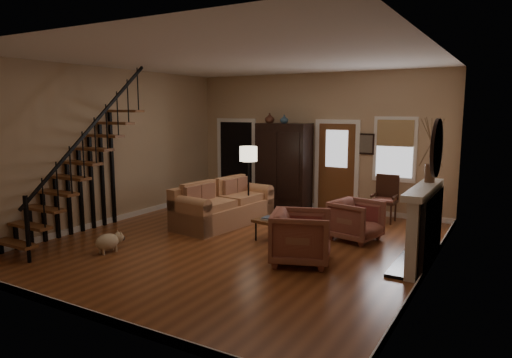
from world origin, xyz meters
The scene contains 15 objects.
room centered at (-0.41, 1.76, 1.51)m, with size 7.00×7.33×3.30m.
staircase centered at (-2.78, -1.30, 1.60)m, with size 0.94×2.80×3.20m, color brown, non-canonical shape.
fireplace centered at (3.13, 0.50, 0.74)m, with size 0.33×1.95×2.30m.
armoire centered at (-0.70, 3.15, 1.05)m, with size 1.30×0.60×2.10m, color black, non-canonical shape.
vase_a centered at (-1.05, 3.05, 2.22)m, with size 0.24×0.24×0.25m, color #4C2619.
vase_b centered at (-0.65, 3.05, 2.21)m, with size 0.20×0.20×0.21m, color #334C60.
sofa centered at (-1.06, 1.03, 0.43)m, with size 1.00×2.31×0.86m, color #B57C52, non-canonical shape.
coffee_table centered at (0.48, 0.71, 0.20)m, with size 0.62×1.06×0.41m, color brown, non-canonical shape.
bowl centered at (0.53, 0.86, 0.45)m, with size 0.36×0.36×0.09m, color orange.
books centered at (0.36, 0.41, 0.43)m, with size 0.20×0.27×0.05m, color beige, non-canonical shape.
armchair_left centered at (1.41, -0.43, 0.42)m, with size 0.90×0.93×0.85m, color maroon.
armchair_right centered at (1.76, 1.27, 0.38)m, with size 0.81×0.83×0.76m, color maroon.
floor_lamp centered at (-0.70, 1.46, 0.83)m, with size 0.38×0.38×1.65m, color black, non-canonical shape.
side_chair centered at (1.85, 2.95, 0.51)m, with size 0.54×0.54×1.02m, color #321A10, non-canonical shape.
dog centered at (-1.67, -1.62, 0.17)m, with size 0.28×0.47×0.34m, color #CDB48C, non-canonical shape.
Camera 1 is at (4.31, -6.86, 2.42)m, focal length 32.00 mm.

